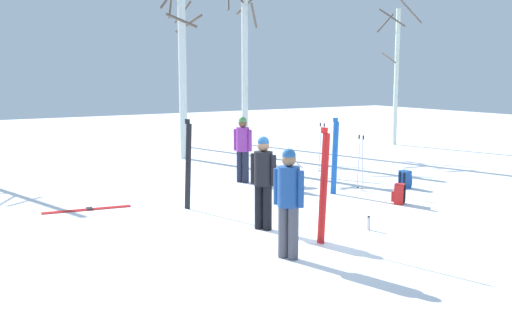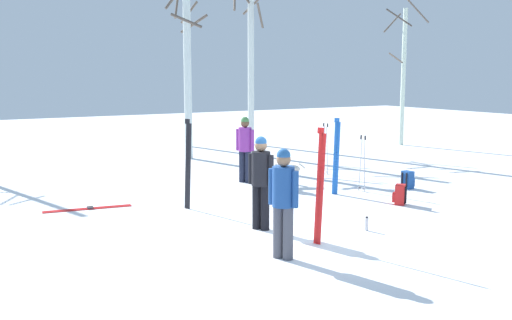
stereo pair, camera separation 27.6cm
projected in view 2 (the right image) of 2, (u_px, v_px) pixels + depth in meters
ground_plane at (298, 235)px, 10.48m from camera, size 60.00×60.00×0.00m
person_0 at (261, 177)px, 10.70m from camera, size 0.34×0.47×1.72m
person_1 at (245, 145)px, 15.33m from camera, size 0.34×0.45×1.72m
person_2 at (283, 196)px, 9.01m from camera, size 0.34×0.48×1.72m
dog at (287, 171)px, 14.97m from camera, size 0.89×0.33×0.57m
ski_pair_planted_0 at (336, 157)px, 13.84m from camera, size 0.16×0.10×1.80m
ski_pair_planted_1 at (320, 187)px, 9.74m from camera, size 0.09×0.20×1.96m
ski_pair_planted_2 at (188, 165)px, 12.33m from camera, size 0.11×0.20×1.90m
ski_pair_lying_1 at (88, 209)px, 12.44m from camera, size 1.81×0.45×0.05m
ski_poles_0 at (362, 162)px, 14.20m from camera, size 0.07×0.24×1.36m
ski_poles_1 at (325, 147)px, 16.61m from camera, size 0.07×0.28×1.44m
backpack_0 at (408, 180)px, 14.60m from camera, size 0.29×0.27×0.44m
backpack_1 at (400, 195)px, 12.85m from camera, size 0.34×0.35×0.44m
water_bottle_0 at (367, 224)px, 10.73m from camera, size 0.07×0.07×0.26m
birch_tree_2 at (187, 70)px, 19.37m from camera, size 1.40×1.41×5.90m
birch_tree_3 at (187, 46)px, 22.42m from camera, size 1.24×1.25×7.41m
birch_tree_4 at (251, 45)px, 23.03m from camera, size 1.67×1.48×7.44m
birch_tree_5 at (403, 72)px, 23.00m from camera, size 1.30×1.44×5.67m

